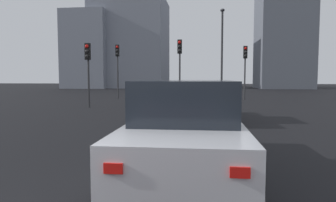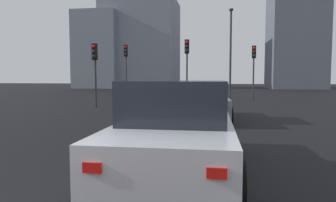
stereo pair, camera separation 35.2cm
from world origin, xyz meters
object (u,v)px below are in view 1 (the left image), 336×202
at_px(traffic_light_far_left, 245,61).
at_px(traffic_light_near_right, 117,60).
at_px(traffic_light_near_left, 88,61).
at_px(street_lamp_kerbside, 222,46).
at_px(car_white_left_second, 187,129).
at_px(car_grey_left_lead, 200,101).
at_px(traffic_light_far_right, 180,58).

bearing_deg(traffic_light_far_left, traffic_light_near_right, -92.93).
relative_size(traffic_light_near_left, street_lamp_kerbside, 0.50).
xyz_separation_m(car_white_left_second, street_lamp_kerbside, (19.76, -1.72, 3.41)).
height_order(car_grey_left_lead, traffic_light_near_right, traffic_light_near_right).
bearing_deg(traffic_light_far_right, traffic_light_near_right, -121.77).
relative_size(traffic_light_near_left, traffic_light_near_right, 0.84).
xyz_separation_m(car_white_left_second, traffic_light_far_right, (14.91, 1.28, 2.19)).
relative_size(traffic_light_far_right, street_lamp_kerbside, 0.58).
bearing_deg(traffic_light_far_right, car_grey_left_lead, 12.51).
distance_m(car_white_left_second, traffic_light_near_left, 12.75).
bearing_deg(traffic_light_near_right, street_lamp_kerbside, 93.01).
relative_size(traffic_light_far_left, street_lamp_kerbside, 0.56).
relative_size(traffic_light_near_left, traffic_light_far_left, 0.89).
distance_m(car_grey_left_lead, traffic_light_near_right, 13.29).
height_order(car_white_left_second, traffic_light_far_left, traffic_light_far_left).
bearing_deg(car_white_left_second, street_lamp_kerbside, -5.32).
height_order(car_grey_left_lead, traffic_light_near_left, traffic_light_near_left).
height_order(traffic_light_near_right, street_lamp_kerbside, street_lamp_kerbside).
xyz_separation_m(traffic_light_near_right, traffic_light_far_right, (-3.46, -5.14, -0.06)).
xyz_separation_m(car_white_left_second, traffic_light_near_right, (18.38, 6.42, 2.25)).
height_order(car_grey_left_lead, traffic_light_far_left, traffic_light_far_left).
relative_size(car_grey_left_lead, car_white_left_second, 1.00).
bearing_deg(traffic_light_far_right, traffic_light_near_left, -49.02).
distance_m(traffic_light_far_left, traffic_light_far_right, 5.51).
xyz_separation_m(traffic_light_far_right, street_lamp_kerbside, (4.85, -2.99, 1.22)).
distance_m(car_grey_left_lead, car_white_left_second, 7.06).
distance_m(traffic_light_near_right, street_lamp_kerbside, 8.33).
bearing_deg(car_white_left_second, traffic_light_far_right, 4.54).
bearing_deg(traffic_light_near_left, traffic_light_far_right, 130.34).
bearing_deg(car_grey_left_lead, traffic_light_near_left, 54.58).
bearing_deg(street_lamp_kerbside, car_white_left_second, 175.04).
distance_m(car_grey_left_lead, street_lamp_kerbside, 13.26).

